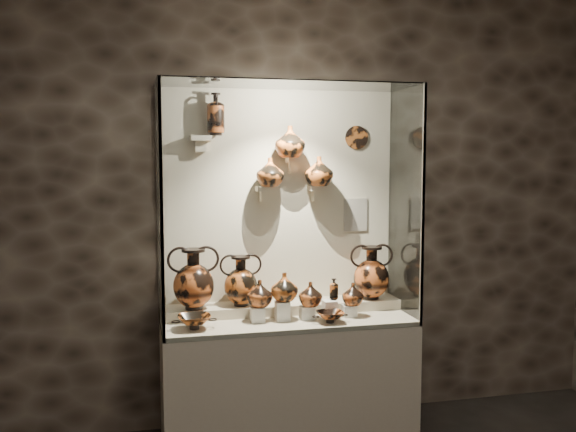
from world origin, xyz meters
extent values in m
cube|color=#2D241C|center=(0.00, 2.50, 1.60)|extent=(5.00, 0.02, 3.20)
cube|color=beige|center=(0.00, 2.18, 0.40)|extent=(1.70, 0.60, 0.80)
cube|color=#BDAE93|center=(0.00, 2.18, 0.82)|extent=(1.68, 0.58, 0.03)
cube|color=#BDAE93|center=(0.00, 2.35, 0.85)|extent=(1.70, 0.25, 0.10)
cube|color=beige|center=(0.00, 2.50, 1.60)|extent=(1.70, 0.03, 1.60)
cube|color=white|center=(0.00, 1.88, 1.60)|extent=(1.70, 0.01, 1.60)
cube|color=white|center=(-0.85, 2.18, 1.60)|extent=(0.01, 0.60, 1.60)
cube|color=white|center=(0.85, 2.18, 1.60)|extent=(0.01, 0.60, 1.60)
cube|color=white|center=(0.00, 2.18, 2.40)|extent=(1.70, 0.60, 0.01)
cube|color=gray|center=(-0.84, 1.89, 1.60)|extent=(0.02, 0.02, 1.60)
cube|color=gray|center=(0.84, 1.89, 1.60)|extent=(0.02, 0.02, 1.60)
cube|color=silver|center=(-0.22, 2.13, 0.88)|extent=(0.09, 0.09, 0.10)
cube|color=silver|center=(-0.05, 2.13, 0.90)|extent=(0.09, 0.09, 0.13)
cube|color=silver|center=(0.12, 2.13, 0.88)|extent=(0.09, 0.09, 0.09)
cube|color=silver|center=(0.28, 2.13, 0.89)|extent=(0.09, 0.09, 0.12)
cube|color=silver|center=(0.42, 2.13, 0.87)|extent=(0.09, 0.09, 0.08)
cube|color=beige|center=(-0.55, 2.42, 2.05)|extent=(0.14, 0.12, 0.04)
cube|color=beige|center=(-0.10, 2.42, 1.70)|extent=(0.14, 0.12, 0.04)
cube|color=beige|center=(0.10, 2.42, 1.90)|extent=(0.10, 0.12, 0.04)
cube|color=beige|center=(0.28, 2.42, 1.70)|extent=(0.14, 0.12, 0.04)
imported|color=#B85523|center=(-0.20, 2.15, 1.02)|extent=(0.20, 0.20, 0.18)
imported|color=#BD5A21|center=(-0.03, 2.15, 1.06)|extent=(0.22, 0.22, 0.19)
imported|color=#B85523|center=(0.14, 2.12, 1.00)|extent=(0.16, 0.16, 0.17)
imported|color=#B85523|center=(0.44, 2.12, 0.99)|extent=(0.17, 0.17, 0.16)
imported|color=#BD5A21|center=(-0.08, 2.37, 1.82)|extent=(0.25, 0.25, 0.20)
imported|color=#BD5A21|center=(0.06, 2.36, 2.03)|extent=(0.27, 0.27, 0.22)
imported|color=#BD5A21|center=(0.27, 2.37, 1.82)|extent=(0.24, 0.24, 0.21)
cylinder|color=#9F501F|center=(0.58, 2.47, 2.06)|extent=(0.17, 0.02, 0.17)
cube|color=beige|center=(0.58, 2.47, 1.50)|extent=(0.18, 0.01, 0.24)
camera|label=1|loc=(-0.98, -1.97, 1.94)|focal=40.00mm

